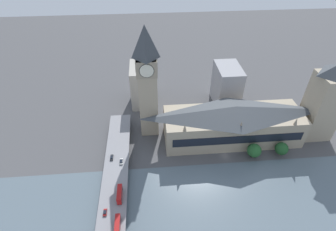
{
  "coord_description": "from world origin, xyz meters",
  "views": [
    {
      "loc": [
        -113.09,
        46.74,
        126.57
      ],
      "look_at": [
        22.26,
        35.25,
        18.65
      ],
      "focal_mm": 28.0,
      "sensor_mm": 36.0,
      "label": 1
    }
  ],
  "objects_px": {
    "car_northbound_lead": "(105,212)",
    "car_southbound_tail": "(112,157)",
    "road_bridge": "(112,215)",
    "parliament_hall": "(233,123)",
    "double_decker_bus_mid": "(120,194)",
    "victoria_tower": "(325,101)",
    "clock_tower": "(147,81)",
    "double_decker_bus_lead": "(117,226)",
    "car_northbound_mid": "(121,161)"
  },
  "relations": [
    {
      "from": "double_decker_bus_lead",
      "to": "parliament_hall",
      "type": "bearing_deg",
      "value": -49.07
    },
    {
      "from": "clock_tower",
      "to": "victoria_tower",
      "type": "height_order",
      "value": "clock_tower"
    },
    {
      "from": "car_northbound_mid",
      "to": "parliament_hall",
      "type": "bearing_deg",
      "value": -73.91
    },
    {
      "from": "road_bridge",
      "to": "double_decker_bus_mid",
      "type": "height_order",
      "value": "double_decker_bus_mid"
    },
    {
      "from": "car_northbound_lead",
      "to": "double_decker_bus_mid",
      "type": "bearing_deg",
      "value": -38.07
    },
    {
      "from": "road_bridge",
      "to": "double_decker_bus_mid",
      "type": "bearing_deg",
      "value": -21.48
    },
    {
      "from": "double_decker_bus_mid",
      "to": "car_northbound_mid",
      "type": "relative_size",
      "value": 2.21
    },
    {
      "from": "double_decker_bus_lead",
      "to": "car_northbound_lead",
      "type": "xyz_separation_m",
      "value": [
        8.78,
        7.03,
        -1.89
      ]
    },
    {
      "from": "clock_tower",
      "to": "car_southbound_tail",
      "type": "bearing_deg",
      "value": 141.38
    },
    {
      "from": "double_decker_bus_lead",
      "to": "car_southbound_tail",
      "type": "xyz_separation_m",
      "value": [
        46.01,
        6.77,
        -1.91
      ]
    },
    {
      "from": "road_bridge",
      "to": "parliament_hall",
      "type": "bearing_deg",
      "value": -54.32
    },
    {
      "from": "parliament_hall",
      "to": "car_southbound_tail",
      "type": "relative_size",
      "value": 19.98
    },
    {
      "from": "victoria_tower",
      "to": "car_northbound_mid",
      "type": "distance_m",
      "value": 136.29
    },
    {
      "from": "car_northbound_lead",
      "to": "victoria_tower",
      "type": "bearing_deg",
      "value": -68.52
    },
    {
      "from": "double_decker_bus_mid",
      "to": "car_northbound_lead",
      "type": "height_order",
      "value": "double_decker_bus_mid"
    },
    {
      "from": "victoria_tower",
      "to": "road_bridge",
      "type": "distance_m",
      "value": 148.63
    },
    {
      "from": "victoria_tower",
      "to": "double_decker_bus_mid",
      "type": "distance_m",
      "value": 141.32
    },
    {
      "from": "car_southbound_tail",
      "to": "car_northbound_lead",
      "type": "bearing_deg",
      "value": 179.6
    },
    {
      "from": "double_decker_bus_lead",
      "to": "car_northbound_mid",
      "type": "relative_size",
      "value": 2.33
    },
    {
      "from": "road_bridge",
      "to": "clock_tower",
      "type": "bearing_deg",
      "value": -17.36
    },
    {
      "from": "car_northbound_lead",
      "to": "car_southbound_tail",
      "type": "xyz_separation_m",
      "value": [
        37.23,
        -0.26,
        -0.02
      ]
    },
    {
      "from": "road_bridge",
      "to": "car_southbound_tail",
      "type": "relative_size",
      "value": 35.21
    },
    {
      "from": "road_bridge",
      "to": "car_northbound_lead",
      "type": "relative_size",
      "value": 41.52
    },
    {
      "from": "car_northbound_lead",
      "to": "car_southbound_tail",
      "type": "relative_size",
      "value": 0.85
    },
    {
      "from": "parliament_hall",
      "to": "car_southbound_tail",
      "type": "xyz_separation_m",
      "value": [
        -17.51,
        80.03,
        -7.45
      ]
    },
    {
      "from": "car_northbound_mid",
      "to": "car_northbound_lead",
      "type": "bearing_deg",
      "value": 169.23
    },
    {
      "from": "road_bridge",
      "to": "double_decker_bus_lead",
      "type": "distance_m",
      "value": 9.7
    },
    {
      "from": "car_northbound_mid",
      "to": "car_southbound_tail",
      "type": "relative_size",
      "value": 1.01
    },
    {
      "from": "double_decker_bus_lead",
      "to": "car_northbound_mid",
      "type": "height_order",
      "value": "double_decker_bus_lead"
    },
    {
      "from": "parliament_hall",
      "to": "victoria_tower",
      "type": "distance_m",
      "value": 60.62
    },
    {
      "from": "double_decker_bus_lead",
      "to": "car_southbound_tail",
      "type": "relative_size",
      "value": 2.35
    },
    {
      "from": "double_decker_bus_mid",
      "to": "car_northbound_lead",
      "type": "distance_m",
      "value": 11.53
    },
    {
      "from": "clock_tower",
      "to": "car_southbound_tail",
      "type": "xyz_separation_m",
      "value": [
        -30.46,
        24.33,
        -34.72
      ]
    },
    {
      "from": "victoria_tower",
      "to": "car_northbound_lead",
      "type": "distance_m",
      "value": 151.18
    },
    {
      "from": "road_bridge",
      "to": "car_southbound_tail",
      "type": "height_order",
      "value": "car_southbound_tail"
    },
    {
      "from": "clock_tower",
      "to": "car_northbound_mid",
      "type": "xyz_separation_m",
      "value": [
        -34.28,
        18.24,
        -34.63
      ]
    },
    {
      "from": "car_northbound_mid",
      "to": "car_southbound_tail",
      "type": "height_order",
      "value": "car_northbound_mid"
    },
    {
      "from": "car_northbound_mid",
      "to": "double_decker_bus_lead",
      "type": "bearing_deg",
      "value": -179.09
    },
    {
      "from": "victoria_tower",
      "to": "road_bridge",
      "type": "xyz_separation_m",
      "value": [
        -55.36,
        135.97,
        -23.22
      ]
    },
    {
      "from": "clock_tower",
      "to": "double_decker_bus_lead",
      "type": "xyz_separation_m",
      "value": [
        -76.47,
        17.57,
        -32.81
      ]
    },
    {
      "from": "road_bridge",
      "to": "double_decker_bus_lead",
      "type": "height_order",
      "value": "double_decker_bus_lead"
    },
    {
      "from": "road_bridge",
      "to": "car_southbound_tail",
      "type": "bearing_deg",
      "value": 4.54
    },
    {
      "from": "double_decker_bus_lead",
      "to": "car_southbound_tail",
      "type": "height_order",
      "value": "double_decker_bus_lead"
    },
    {
      "from": "victoria_tower",
      "to": "car_northbound_lead",
      "type": "bearing_deg",
      "value": 111.48
    },
    {
      "from": "car_southbound_tail",
      "to": "double_decker_bus_lead",
      "type": "bearing_deg",
      "value": -171.63
    },
    {
      "from": "victoria_tower",
      "to": "double_decker_bus_lead",
      "type": "xyz_separation_m",
      "value": [
        -63.58,
        132.2,
        -19.7
      ]
    },
    {
      "from": "double_decker_bus_mid",
      "to": "car_southbound_tail",
      "type": "distance_m",
      "value": 29.16
    },
    {
      "from": "victoria_tower",
      "to": "double_decker_bus_mid",
      "type": "relative_size",
      "value": 5.8
    },
    {
      "from": "parliament_hall",
      "to": "double_decker_bus_lead",
      "type": "xyz_separation_m",
      "value": [
        -63.52,
        73.26,
        -5.54
      ]
    },
    {
      "from": "clock_tower",
      "to": "car_northbound_lead",
      "type": "xyz_separation_m",
      "value": [
        -67.69,
        24.6,
        -34.7
      ]
    }
  ]
}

